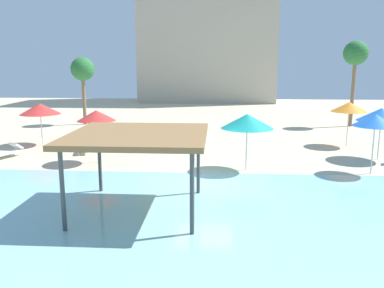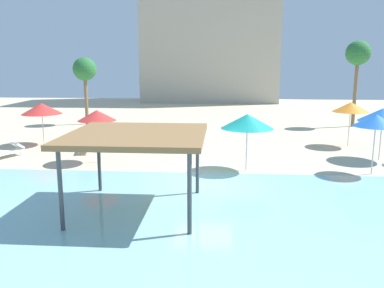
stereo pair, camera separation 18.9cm
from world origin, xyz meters
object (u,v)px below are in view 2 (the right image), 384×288
lounge_chair_4 (9,151)px  palm_tree_1 (85,70)px  palm_tree_0 (358,55)px  beach_umbrella_blue_7 (383,115)px  shade_pavilion (137,137)px  lounge_chair_6 (85,146)px  beach_umbrella_orange_4 (351,107)px  beach_umbrella_blue_3 (376,121)px  beach_umbrella_red_2 (97,115)px  lounge_chair_5 (184,141)px  beach_umbrella_teal_0 (247,121)px  beach_umbrella_red_6 (42,109)px  lounge_chair_0 (108,139)px  lounge_chair_2 (151,141)px

lounge_chair_4 → palm_tree_1: bearing=-157.8°
palm_tree_0 → beach_umbrella_blue_7: bearing=-100.6°
shade_pavilion → lounge_chair_6: bearing=118.9°
beach_umbrella_blue_7 → palm_tree_1: (-19.50, 11.14, 2.01)m
lounge_chair_4 → palm_tree_0: palm_tree_0 is taller
beach_umbrella_blue_7 → lounge_chair_6: beach_umbrella_blue_7 is taller
shade_pavilion → beach_umbrella_orange_4: 15.88m
beach_umbrella_blue_3 → beach_umbrella_red_2: bearing=174.3°
beach_umbrella_red_2 → palm_tree_1: bearing=110.8°
beach_umbrella_orange_4 → palm_tree_0: (2.71, 7.94, 3.18)m
beach_umbrella_orange_4 → lounge_chair_5: size_ratio=1.36×
beach_umbrella_teal_0 → lounge_chair_5: bearing=122.4°
beach_umbrella_teal_0 → beach_umbrella_red_6: beach_umbrella_teal_0 is taller
beach_umbrella_orange_4 → lounge_chair_4: bearing=-167.4°
lounge_chair_0 → beach_umbrella_red_2: bearing=38.8°
beach_umbrella_blue_7 → shade_pavilion: bearing=-143.5°
lounge_chair_0 → beach_umbrella_blue_3: bearing=95.5°
lounge_chair_5 → beach_umbrella_blue_7: bearing=94.7°
beach_umbrella_red_6 → beach_umbrella_orange_4: bearing=2.8°
palm_tree_0 → lounge_chair_4: bearing=-150.9°
beach_umbrella_orange_4 → lounge_chair_6: beach_umbrella_orange_4 is taller
lounge_chair_2 → lounge_chair_5: bearing=131.2°
lounge_chair_2 → lounge_chair_4: size_ratio=0.98×
beach_umbrella_blue_3 → beach_umbrella_blue_7: size_ratio=1.01×
beach_umbrella_red_6 → beach_umbrella_red_2: bearing=-41.2°
shade_pavilion → palm_tree_0: (13.36, 19.73, 2.99)m
beach_umbrella_blue_7 → lounge_chair_5: size_ratio=1.38×
lounge_chair_6 → palm_tree_1: bearing=-177.3°
beach_umbrella_blue_3 → beach_umbrella_red_6: beach_umbrella_blue_3 is taller
beach_umbrella_orange_4 → lounge_chair_0: beach_umbrella_orange_4 is taller
beach_umbrella_blue_7 → beach_umbrella_blue_3: bearing=-115.7°
beach_umbrella_orange_4 → beach_umbrella_red_6: (-18.85, -0.94, -0.14)m
beach_umbrella_red_2 → lounge_chair_6: size_ratio=1.36×
lounge_chair_0 → lounge_chair_4: size_ratio=0.99×
beach_umbrella_orange_4 → lounge_chair_0: (-14.93, -0.42, -2.08)m
lounge_chair_2 → lounge_chair_6: (-3.58, -1.70, 0.00)m
beach_umbrella_teal_0 → lounge_chair_2: (-5.49, 5.14, -2.03)m
palm_tree_1 → palm_tree_0: bearing=0.8°
beach_umbrella_blue_3 → lounge_chair_0: size_ratio=1.42×
beach_umbrella_orange_4 → beach_umbrella_blue_7: 3.55m
lounge_chair_0 → lounge_chair_5: bearing=115.6°
beach_umbrella_red_2 → shade_pavilion: bearing=-62.7°
beach_umbrella_red_2 → lounge_chair_2: bearing=63.9°
beach_umbrella_red_2 → beach_umbrella_blue_3: bearing=-5.7°
shade_pavilion → beach_umbrella_red_6: bearing=127.1°
beach_umbrella_teal_0 → lounge_chair_6: bearing=159.2°
beach_umbrella_blue_3 → lounge_chair_4: (-18.48, 2.09, -2.17)m
beach_umbrella_blue_3 → lounge_chair_4: bearing=173.6°
beach_umbrella_red_2 → lounge_chair_5: 6.35m
beach_umbrella_red_2 → palm_tree_1: palm_tree_1 is taller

